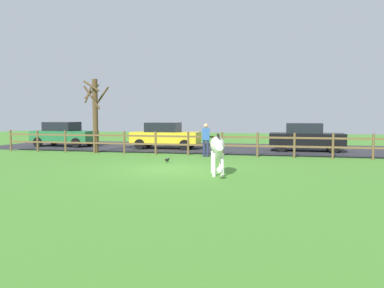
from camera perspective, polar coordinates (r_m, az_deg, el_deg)
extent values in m
plane|color=#47842D|center=(14.45, -3.21, -3.77)|extent=(60.00, 60.00, 0.00)
cube|color=#2D2D33|center=(23.46, 3.22, -0.60)|extent=(28.00, 7.40, 0.05)
cylinder|color=brown|center=(24.06, -25.54, 0.48)|extent=(0.11, 0.11, 1.20)
cylinder|color=brown|center=(23.01, -22.16, 0.43)|extent=(0.11, 0.11, 1.20)
cylinder|color=brown|center=(22.05, -18.46, 0.37)|extent=(0.11, 0.11, 1.20)
cylinder|color=brown|center=(21.19, -14.44, 0.30)|extent=(0.11, 0.11, 1.20)
cylinder|color=brown|center=(20.44, -10.11, 0.23)|extent=(0.11, 0.11, 1.20)
cylinder|color=brown|center=(19.81, -5.48, 0.15)|extent=(0.11, 0.11, 1.20)
cylinder|color=brown|center=(19.33, -0.58, 0.07)|extent=(0.11, 0.11, 1.20)
cylinder|color=brown|center=(18.99, 4.54, -0.02)|extent=(0.11, 0.11, 1.20)
cylinder|color=brown|center=(18.81, 9.79, -0.11)|extent=(0.11, 0.11, 1.20)
cylinder|color=brown|center=(18.78, 15.11, -0.21)|extent=(0.11, 0.11, 1.20)
cylinder|color=brown|center=(18.92, 20.39, -0.29)|extent=(0.11, 0.11, 1.20)
cylinder|color=brown|center=(19.22, 25.55, -0.38)|extent=(0.11, 0.11, 1.20)
cube|color=brown|center=(19.33, -0.58, -0.11)|extent=(20.91, 0.06, 0.09)
cube|color=brown|center=(19.30, -0.58, 1.13)|extent=(20.91, 0.06, 0.09)
cylinder|color=#513A23|center=(21.27, -14.30, 4.08)|extent=(0.28, 0.28, 3.98)
cylinder|color=#513A23|center=(21.65, -13.42, 6.90)|extent=(1.06, 0.40, 1.11)
cylinder|color=#513A23|center=(21.67, -14.79, 7.64)|extent=(0.62, 0.73, 0.83)
cylinder|color=#513A23|center=(20.94, -14.87, 8.42)|extent=(0.89, 0.14, 0.61)
cylinder|color=#513A23|center=(21.46, -15.26, 7.27)|extent=(0.13, 0.83, 0.98)
cylinder|color=#513A23|center=(20.90, -14.80, 6.77)|extent=(0.93, 0.17, 1.26)
ellipsoid|color=white|center=(12.98, 3.83, -0.11)|extent=(0.76, 1.32, 0.56)
cylinder|color=white|center=(12.66, 4.59, -3.14)|extent=(0.11, 0.11, 0.78)
cylinder|color=white|center=(12.64, 3.32, -3.15)|extent=(0.11, 0.11, 0.78)
cylinder|color=white|center=(13.45, 4.29, -2.70)|extent=(0.11, 0.11, 0.78)
cylinder|color=white|center=(13.43, 3.09, -2.71)|extent=(0.11, 0.11, 0.78)
cylinder|color=white|center=(12.47, 4.01, -1.15)|extent=(0.37, 0.63, 0.51)
ellipsoid|color=white|center=(12.12, 4.16, -4.00)|extent=(0.30, 0.47, 0.24)
cube|color=black|center=(12.71, 3.93, 1.25)|extent=(0.17, 0.55, 0.12)
cylinder|color=black|center=(13.65, 3.62, -0.52)|extent=(0.09, 0.20, 0.54)
cylinder|color=black|center=(16.41, -3.76, -2.70)|extent=(0.01, 0.01, 0.06)
cylinder|color=black|center=(16.37, -3.80, -2.71)|extent=(0.01, 0.01, 0.06)
ellipsoid|color=black|center=(16.38, -3.78, -2.39)|extent=(0.18, 0.10, 0.12)
sphere|color=black|center=(16.35, -3.48, -2.23)|extent=(0.07, 0.07, 0.07)
cube|color=black|center=(22.02, 16.76, 0.67)|extent=(4.01, 1.72, 0.70)
cube|color=black|center=(21.98, 16.41, 2.31)|extent=(1.91, 1.57, 0.56)
cylinder|color=black|center=(23.01, 19.96, -0.13)|extent=(0.60, 0.18, 0.60)
cylinder|color=black|center=(21.33, 20.51, -0.48)|extent=(0.60, 0.18, 0.60)
cylinder|color=black|center=(22.84, 13.22, -0.02)|extent=(0.60, 0.18, 0.60)
cylinder|color=black|center=(21.14, 13.24, -0.36)|extent=(0.60, 0.18, 0.60)
cube|color=yellow|center=(22.77, -3.96, 0.95)|extent=(4.04, 1.80, 0.70)
cube|color=black|center=(22.78, -4.33, 2.54)|extent=(1.94, 1.61, 0.56)
cylinder|color=black|center=(23.29, -0.19, 0.17)|extent=(0.60, 0.19, 0.60)
cylinder|color=black|center=(21.63, -1.13, -0.14)|extent=(0.60, 0.19, 0.60)
cylinder|color=black|center=(23.99, -6.51, 0.27)|extent=(0.60, 0.19, 0.60)
cylinder|color=black|center=(22.39, -7.88, -0.03)|extent=(0.60, 0.19, 0.60)
cube|color=#236B38|center=(25.81, -18.61, 1.13)|extent=(4.03, 1.78, 0.70)
cube|color=black|center=(25.87, -18.93, 2.53)|extent=(1.93, 1.60, 0.56)
cylinder|color=black|center=(25.86, -15.06, 0.44)|extent=(0.60, 0.19, 0.60)
cylinder|color=black|center=(24.39, -17.02, 0.17)|extent=(0.60, 0.19, 0.60)
cylinder|color=black|center=(27.28, -20.00, 0.52)|extent=(0.60, 0.19, 0.60)
cylinder|color=black|center=(25.90, -22.12, 0.28)|extent=(0.60, 0.19, 0.60)
cylinder|color=#232847|center=(18.67, 1.82, -0.67)|extent=(0.14, 0.14, 0.82)
cylinder|color=#232847|center=(18.66, 2.37, -0.67)|extent=(0.14, 0.14, 0.82)
cube|color=#2D569E|center=(18.61, 2.10, 1.48)|extent=(0.39, 0.27, 0.58)
sphere|color=tan|center=(18.60, 2.11, 2.77)|extent=(0.22, 0.22, 0.22)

